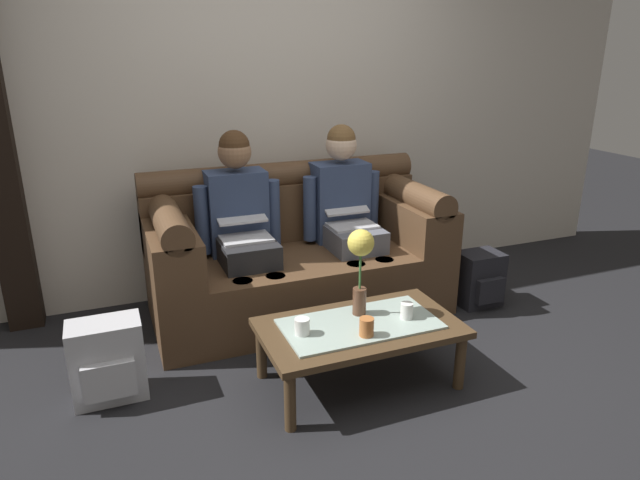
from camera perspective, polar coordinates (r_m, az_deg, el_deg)
The scene contains 12 objects.
ground_plane at distance 2.98m, azimuth 5.37°, elevation -15.84°, with size 14.00×14.00×0.00m, color black.
back_wall_patterned at distance 4.04m, azimuth -5.28°, elevation 15.40°, with size 6.00×0.12×2.90m, color beige.
couch at distance 3.76m, azimuth -2.46°, elevation -1.58°, with size 1.92×0.88×0.96m.
person_left at distance 3.58m, azimuth -8.03°, elevation 1.90°, with size 0.56×0.67×1.22m.
person_right at distance 3.80m, azimuth 2.68°, elevation 3.11°, with size 0.56×0.67×1.22m.
coffee_table at distance 2.95m, azimuth 4.07°, elevation -9.28°, with size 1.03×0.58×0.35m.
flower_vase at distance 2.89m, azimuth 4.16°, elevation -1.67°, with size 0.14×0.14×0.47m.
cup_near_left at distance 2.80m, azimuth -1.84°, elevation -8.81°, with size 0.08×0.08×0.08m, color white.
cup_near_right at distance 2.79m, azimuth 4.78°, elevation -8.84°, with size 0.07×0.07×0.09m, color #B26633.
cup_far_center at distance 2.98m, azimuth 8.84°, elevation -7.14°, with size 0.07×0.07×0.09m, color white.
backpack_left at distance 3.06m, azimuth -20.84°, elevation -11.53°, with size 0.35×0.26×0.42m.
backpack_right at distance 4.02m, azimuth 15.96°, elevation -3.88°, with size 0.29×0.27×0.38m.
Camera 1 is at (-1.15, -2.16, 1.70)m, focal length 31.34 mm.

